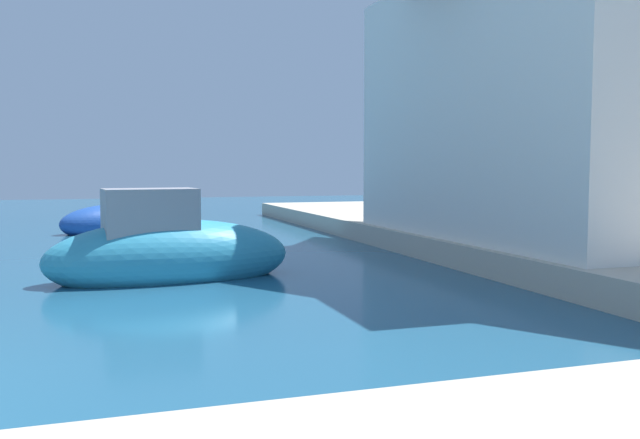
% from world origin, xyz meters
% --- Properties ---
extents(quay_promenade, '(44.00, 32.00, 0.50)m').
position_xyz_m(quay_promenade, '(4.32, -0.37, 0.25)').
color(quay_promenade, '#BCB29E').
rests_on(quay_promenade, ground).
extents(moored_boat_2, '(4.49, 1.95, 1.94)m').
position_xyz_m(moored_boat_2, '(4.54, 6.08, 0.48)').
color(moored_boat_2, teal).
rests_on(moored_boat_2, ground).
extents(moored_boat_4, '(3.49, 2.61, 1.12)m').
position_xyz_m(moored_boat_4, '(3.71, 15.72, 0.31)').
color(moored_boat_4, '#1E479E').
rests_on(moored_boat_4, ground).
extents(waterfront_building_main, '(5.94, 9.37, 6.72)m').
position_xyz_m(waterfront_building_main, '(13.00, 6.42, 3.91)').
color(waterfront_building_main, white).
rests_on(waterfront_building_main, quay_promenade).
extents(quayside_tree, '(2.85, 2.85, 4.77)m').
position_xyz_m(quayside_tree, '(14.59, 12.29, 3.83)').
color(quayside_tree, brown).
rests_on(quayside_tree, quay_promenade).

